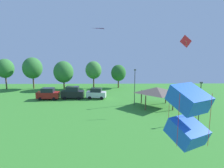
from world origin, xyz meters
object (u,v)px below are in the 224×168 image
Objects in this scene: light_post_0 at (135,85)px; treeline_tree_4 at (118,73)px; parked_car_leftmost at (48,94)px; kite_flying_8 at (103,32)px; treeline_tree_2 at (64,72)px; parked_car_second_from_left at (73,93)px; treeline_tree_0 at (5,68)px; park_pavilion at (157,90)px; light_post_1 at (200,99)px; treeline_tree_3 at (93,70)px; kite_flying_10 at (188,115)px; treeline_tree_1 at (32,68)px; parked_car_third_from_left at (96,93)px; kite_flying_9 at (186,41)px.

treeline_tree_4 is (-2.32, 16.08, 0.26)m from light_post_0.
light_post_0 reaches higher than parked_car_leftmost.
kite_flying_8 is 19.45m from treeline_tree_2.
parked_car_second_from_left is at bearing 6.54° from parked_car_leftmost.
treeline_tree_0 reaches higher than light_post_0.
park_pavilion is 8.60m from light_post_1.
treeline_tree_2 is at bearing 128.35° from kite_flying_8.
light_post_1 is at bearing -30.72° from parked_car_second_from_left.
park_pavilion is 21.60m from treeline_tree_3.
kite_flying_10 is at bearing -88.01° from treeline_tree_4.
light_post_1 is at bearing -36.18° from treeline_tree_1.
parked_car_second_from_left is at bearing -130.88° from treeline_tree_4.
light_post_1 is 0.71× the size of treeline_tree_1.
kite_flying_10 reaches higher than treeline_tree_2.
parked_car_leftmost is 9.96m from parked_car_third_from_left.
treeline_tree_2 is at bearing 145.10° from kite_flying_9.
kite_flying_8 is at bearing -78.08° from treeline_tree_3.
parked_car_second_from_left is at bearing -107.40° from treeline_tree_3.
park_pavilion is at bearing -30.55° from treeline_tree_1.
park_pavilion is at bearing 79.82° from kite_flying_10.
kite_flying_9 is at bearing -16.39° from parked_car_second_from_left.
park_pavilion is at bearing -18.37° from parked_car_second_from_left.
treeline_tree_4 is at bearing 119.35° from kite_flying_9.
parked_car_third_from_left is at bearing 151.52° from park_pavilion.
parked_car_leftmost is 18.03m from light_post_0.
light_post_0 is (-3.76, 1.69, 0.66)m from park_pavilion.
light_post_0 is at bearing -41.61° from treeline_tree_2.
parked_car_third_from_left is 12.97m from park_pavilion.
parked_car_second_from_left is 15.76m from treeline_tree_4.
kite_flying_9 is 24.07m from parked_car_second_from_left.
kite_flying_8 reaches higher than treeline_tree_0.
treeline_tree_2 is (-9.07, 10.30, 3.34)m from parked_car_third_from_left.
treeline_tree_1 reaches higher than parked_car_second_from_left.
parked_car_third_from_left is 0.58× the size of treeline_tree_2.
parked_car_leftmost is (-11.60, 2.62, -12.15)m from kite_flying_8.
treeline_tree_1 is (-12.14, 10.72, 4.15)m from parked_car_second_from_left.
treeline_tree_3 is (-8.10, 42.89, -2.36)m from kite_flying_10.
treeline_tree_3 is (-8.92, 15.71, 1.07)m from light_post_0.
parked_car_third_from_left is at bearing 156.08° from kite_flying_9.
park_pavilion is 0.74× the size of treeline_tree_1.
treeline_tree_3 reaches higher than parked_car_second_from_left.
parked_car_leftmost is at bearing 165.53° from park_pavilion.
light_post_0 is at bearing -60.42° from treeline_tree_3.
kite_flying_8 is at bearing -51.65° from treeline_tree_2.
treeline_tree_2 is 14.33m from treeline_tree_4.
light_post_0 is at bearing 155.81° from park_pavilion.
light_post_1 is at bearing -30.94° from treeline_tree_0.
treeline_tree_1 is at bearing -177.39° from treeline_tree_4.
parked_car_second_from_left is 0.66× the size of treeline_tree_3.
kite_flying_8 reaches higher than light_post_0.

